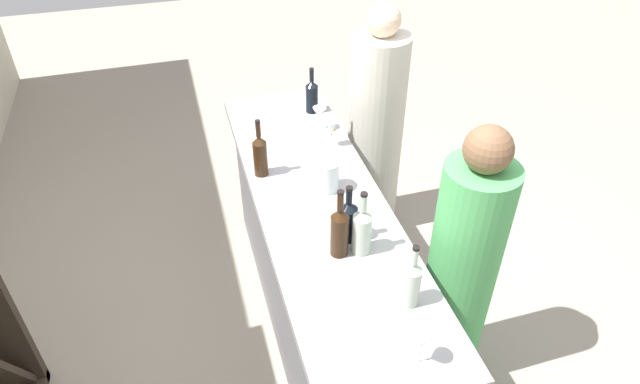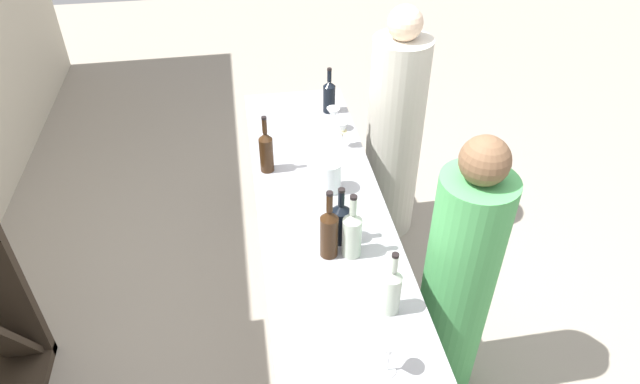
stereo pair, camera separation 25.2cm
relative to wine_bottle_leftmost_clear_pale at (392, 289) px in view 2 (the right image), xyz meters
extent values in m
plane|color=#9E9384|center=(0.71, 0.16, -1.09)|extent=(12.00, 12.00, 0.00)
cube|color=slate|center=(0.71, 0.16, -0.63)|extent=(2.17, 0.53, 0.93)
cube|color=#99999E|center=(0.71, 0.16, -0.14)|extent=(2.25, 0.61, 0.05)
cylinder|color=#B7C6B2|center=(0.00, 0.00, -0.02)|extent=(0.07, 0.07, 0.18)
cone|color=#B7C6B2|center=(0.00, 0.00, 0.08)|extent=(0.07, 0.07, 0.03)
cylinder|color=#B7C6B2|center=(0.00, 0.00, 0.14)|extent=(0.03, 0.03, 0.07)
cylinder|color=black|center=(0.00, 0.00, 0.18)|extent=(0.03, 0.03, 0.01)
cylinder|color=#B7C6B2|center=(0.33, 0.09, -0.02)|extent=(0.08, 0.08, 0.19)
cone|color=#B7C6B2|center=(0.33, 0.09, 0.09)|extent=(0.08, 0.08, 0.04)
cylinder|color=#B7C6B2|center=(0.33, 0.09, 0.15)|extent=(0.03, 0.03, 0.08)
cylinder|color=black|center=(0.33, 0.09, 0.20)|extent=(0.03, 0.03, 0.01)
cylinder|color=#331E0F|center=(0.34, 0.18, -0.01)|extent=(0.08, 0.08, 0.20)
cone|color=#331E0F|center=(0.34, 0.18, 0.11)|extent=(0.08, 0.08, 0.04)
cylinder|color=#331E0F|center=(0.34, 0.18, 0.17)|extent=(0.03, 0.03, 0.08)
cylinder|color=black|center=(0.34, 0.18, 0.22)|extent=(0.03, 0.03, 0.01)
cylinder|color=black|center=(0.42, 0.12, -0.03)|extent=(0.08, 0.08, 0.17)
cone|color=black|center=(0.42, 0.12, 0.07)|extent=(0.08, 0.08, 0.03)
cylinder|color=black|center=(0.42, 0.12, 0.12)|extent=(0.03, 0.03, 0.07)
cylinder|color=black|center=(0.42, 0.12, 0.17)|extent=(0.03, 0.03, 0.01)
cylinder|color=#331E0F|center=(1.00, 0.39, -0.02)|extent=(0.07, 0.07, 0.19)
cone|color=#331E0F|center=(1.00, 0.39, 0.09)|extent=(0.07, 0.07, 0.04)
cylinder|color=#331E0F|center=(1.00, 0.39, 0.15)|extent=(0.03, 0.03, 0.08)
cylinder|color=black|center=(1.00, 0.39, 0.20)|extent=(0.03, 0.03, 0.01)
cylinder|color=black|center=(1.56, -0.03, -0.03)|extent=(0.07, 0.07, 0.17)
cone|color=black|center=(1.56, -0.03, 0.07)|extent=(0.07, 0.07, 0.03)
cylinder|color=black|center=(1.56, -0.03, 0.12)|extent=(0.03, 0.03, 0.07)
cylinder|color=black|center=(1.56, -0.03, 0.16)|extent=(0.03, 0.03, 0.01)
cylinder|color=white|center=(1.16, -0.03, -0.11)|extent=(0.07, 0.07, 0.00)
cylinder|color=white|center=(1.16, -0.03, -0.08)|extent=(0.01, 0.01, 0.07)
cone|color=white|center=(1.16, -0.03, 0.00)|extent=(0.06, 0.06, 0.08)
cone|color=beige|center=(1.16, -0.03, -0.03)|extent=(0.05, 0.05, 0.03)
cylinder|color=white|center=(1.35, -0.02, -0.11)|extent=(0.06, 0.06, 0.00)
cylinder|color=white|center=(1.35, -0.02, -0.07)|extent=(0.01, 0.01, 0.07)
cone|color=white|center=(1.35, -0.02, -0.01)|extent=(0.07, 0.07, 0.07)
cylinder|color=white|center=(-0.27, 0.08, -0.11)|extent=(0.06, 0.06, 0.00)
cylinder|color=white|center=(-0.27, 0.08, -0.07)|extent=(0.01, 0.01, 0.07)
cone|color=white|center=(-0.27, 0.08, 0.01)|extent=(0.07, 0.07, 0.08)
cylinder|color=silver|center=(0.79, 0.10, -0.03)|extent=(0.11, 0.11, 0.16)
cylinder|color=#4CA559|center=(0.31, -0.43, -0.43)|extent=(0.43, 0.43, 1.34)
sphere|color=brown|center=(0.31, -0.43, 0.33)|extent=(0.21, 0.21, 0.21)
cylinder|color=beige|center=(1.59, -0.47, -0.40)|extent=(0.44, 0.44, 1.40)
sphere|color=beige|center=(1.59, -0.47, 0.40)|extent=(0.21, 0.21, 0.21)
camera|label=1|loc=(-1.32, 0.74, 1.58)|focal=31.42mm
camera|label=2|loc=(-1.38, 0.49, 1.58)|focal=31.42mm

